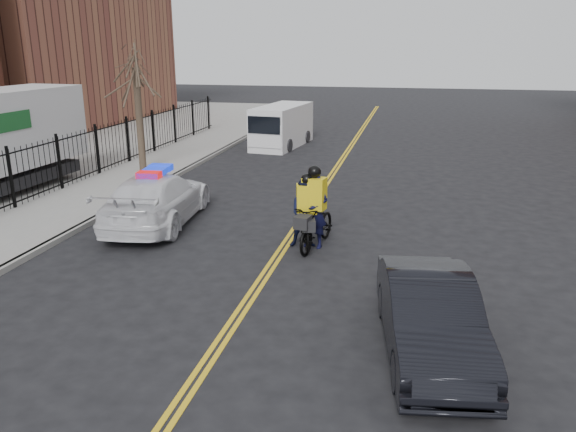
# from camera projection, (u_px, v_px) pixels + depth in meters

# --- Properties ---
(ground) EXTENTS (120.00, 120.00, 0.00)m
(ground) POSITION_uv_depth(u_px,v_px,m) (256.00, 290.00, 12.11)
(ground) COLOR black
(ground) RESTS_ON ground
(center_line_left) EXTENTS (0.10, 60.00, 0.01)m
(center_line_left) POSITION_uv_depth(u_px,v_px,m) (316.00, 196.00, 19.59)
(center_line_left) COLOR gold
(center_line_left) RESTS_ON ground
(center_line_right) EXTENTS (0.10, 60.00, 0.01)m
(center_line_right) POSITION_uv_depth(u_px,v_px,m) (320.00, 196.00, 19.55)
(center_line_right) COLOR gold
(center_line_right) RESTS_ON ground
(sidewalk) EXTENTS (3.00, 60.00, 0.15)m
(sidewalk) POSITION_uv_depth(u_px,v_px,m) (122.00, 183.00, 21.11)
(sidewalk) COLOR gray
(sidewalk) RESTS_ON ground
(curb) EXTENTS (0.20, 60.00, 0.15)m
(curb) POSITION_uv_depth(u_px,v_px,m) (158.00, 185.00, 20.80)
(curb) COLOR gray
(curb) RESTS_ON ground
(iron_fence) EXTENTS (0.12, 28.00, 2.00)m
(iron_fence) POSITION_uv_depth(u_px,v_px,m) (83.00, 157.00, 21.15)
(iron_fence) COLOR black
(iron_fence) RESTS_ON ground
(warehouse_far) EXTENTS (14.00, 18.00, 14.00)m
(warehouse_far) POSITION_uv_depth(u_px,v_px,m) (19.00, 14.00, 37.23)
(warehouse_far) COLOR brown
(warehouse_far) RESTS_ON ground
(street_tree) EXTENTS (3.20, 3.20, 4.80)m
(street_tree) POSITION_uv_depth(u_px,v_px,m) (137.00, 85.00, 21.98)
(street_tree) COLOR #32261D
(street_tree) RESTS_ON sidewalk
(police_cruiser) EXTENTS (2.60, 5.34, 1.65)m
(police_cruiser) POSITION_uv_depth(u_px,v_px,m) (157.00, 199.00, 16.39)
(police_cruiser) COLOR white
(police_cruiser) RESTS_ON ground
(dark_sedan) EXTENTS (2.05, 4.34, 1.37)m
(dark_sedan) POSITION_uv_depth(u_px,v_px,m) (430.00, 316.00, 9.46)
(dark_sedan) COLOR black
(dark_sedan) RESTS_ON ground
(cargo_van) EXTENTS (2.39, 5.15, 2.08)m
(cargo_van) POSITION_uv_depth(u_px,v_px,m) (281.00, 127.00, 28.72)
(cargo_van) COLOR white
(cargo_van) RESTS_ON ground
(cyclist_near) EXTENTS (1.16, 2.31, 2.17)m
(cyclist_near) POSITION_uv_depth(u_px,v_px,m) (314.00, 219.00, 14.46)
(cyclist_near) COLOR black
(cyclist_near) RESTS_ON ground
(cyclist_far) EXTENTS (1.03, 2.01, 1.95)m
(cyclist_far) POSITION_uv_depth(u_px,v_px,m) (306.00, 218.00, 14.47)
(cyclist_far) COLOR black
(cyclist_far) RESTS_ON ground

